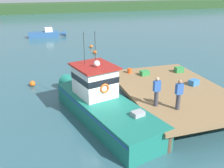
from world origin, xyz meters
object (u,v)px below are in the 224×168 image
object	(u,v)px
crate_single_by_cleat	(145,73)
mooring_buoy_channel_marker	(95,52)
deckhand_further_back	(157,91)
main_fishing_boat	(100,102)
mooring_buoy_outer	(91,46)
crate_single_far	(194,82)
deckhand_by_the_boat	(179,94)
moored_boat_off_the_point	(46,34)
crate_stack_mid_dock	(179,70)
mooring_buoy_inshore	(32,84)
bait_bucket	(130,71)

from	to	relation	value
crate_single_by_cleat	mooring_buoy_channel_marker	xyz separation A→B (m)	(-0.96, 11.24, -1.16)
mooring_buoy_channel_marker	deckhand_further_back	bearing A→B (deg)	-91.75
main_fishing_boat	crate_single_by_cleat	world-z (taller)	main_fishing_boat
mooring_buoy_outer	crate_single_far	bearing A→B (deg)	-80.06
deckhand_by_the_boat	mooring_buoy_outer	world-z (taller)	deckhand_by_the_boat
moored_boat_off_the_point	mooring_buoy_channel_marker	distance (m)	12.31
crate_single_by_cleat	crate_stack_mid_dock	bearing A→B (deg)	-3.15
crate_single_far	deckhand_by_the_boat	bearing A→B (deg)	-136.19
main_fishing_boat	crate_single_far	bearing A→B (deg)	2.03
crate_single_by_cleat	mooring_buoy_inshore	distance (m)	8.50
mooring_buoy_outer	mooring_buoy_inshore	size ratio (longest dim) A/B	0.88
main_fishing_boat	deckhand_by_the_boat	size ratio (longest dim) A/B	6.10
crate_single_far	mooring_buoy_channel_marker	bearing A→B (deg)	102.95
moored_boat_off_the_point	main_fishing_boat	bearing A→B (deg)	-86.67
crate_single_far	deckhand_further_back	size ratio (longest dim) A/B	0.37
crate_single_by_cleat	moored_boat_off_the_point	xyz separation A→B (m)	(-5.51, 22.67, -0.90)
crate_stack_mid_dock	deckhand_further_back	bearing A→B (deg)	-132.55
deckhand_further_back	mooring_buoy_inshore	distance (m)	10.31
deckhand_by_the_boat	deckhand_further_back	size ratio (longest dim) A/B	1.00
bait_bucket	crate_stack_mid_dock	bearing A→B (deg)	-14.38
crate_stack_mid_dock	mooring_buoy_outer	xyz separation A→B (m)	(-3.40, 14.29, -1.20)
crate_single_far	crate_single_by_cleat	bearing A→B (deg)	130.04
moored_boat_off_the_point	mooring_buoy_inshore	distance (m)	19.51
bait_bucket	mooring_buoy_outer	bearing A→B (deg)	89.36
crate_stack_mid_dock	mooring_buoy_inshore	xyz separation A→B (m)	(-10.44, 3.44, -1.18)
crate_single_by_cleat	mooring_buoy_inshore	xyz separation A→B (m)	(-7.75, 3.29, -1.15)
crate_single_far	crate_stack_mid_dock	xyz separation A→B (m)	(0.45, 2.52, 0.02)
main_fishing_boat	mooring_buoy_channel_marker	size ratio (longest dim) A/B	24.67
mooring_buoy_outer	crate_stack_mid_dock	bearing A→B (deg)	-76.62
crate_stack_mid_dock	crate_single_far	bearing A→B (deg)	-100.17
main_fishing_boat	deckhand_further_back	world-z (taller)	main_fishing_boat
deckhand_by_the_boat	mooring_buoy_channel_marker	world-z (taller)	deckhand_by_the_boat
crate_stack_mid_dock	moored_boat_off_the_point	world-z (taller)	crate_stack_mid_dock
mooring_buoy_inshore	crate_single_by_cleat	bearing A→B (deg)	-23.02
crate_single_far	mooring_buoy_channel_marker	xyz separation A→B (m)	(-3.20, 13.91, -1.18)
main_fishing_boat	deckhand_by_the_boat	xyz separation A→B (m)	(3.48, -2.45, 1.05)
main_fishing_boat	crate_single_by_cleat	xyz separation A→B (m)	(4.02, 2.89, 0.36)
crate_single_far	bait_bucket	size ratio (longest dim) A/B	1.76
deckhand_by_the_boat	mooring_buoy_channel_marker	distance (m)	16.68
crate_single_by_cleat	moored_boat_off_the_point	bearing A→B (deg)	103.65
moored_boat_off_the_point	mooring_buoy_outer	size ratio (longest dim) A/B	14.20
moored_boat_off_the_point	mooring_buoy_inshore	world-z (taller)	moored_boat_off_the_point
crate_single_by_cleat	mooring_buoy_inshore	size ratio (longest dim) A/B	1.38
mooring_buoy_outer	mooring_buoy_channel_marker	xyz separation A→B (m)	(-0.25, -2.90, 0.01)
crate_single_far	deckhand_by_the_boat	distance (m)	3.92
main_fishing_boat	moored_boat_off_the_point	size ratio (longest dim) A/B	1.84
crate_stack_mid_dock	mooring_buoy_inshore	world-z (taller)	crate_stack_mid_dock
crate_single_by_cleat	deckhand_by_the_boat	size ratio (longest dim) A/B	0.37
deckhand_by_the_boat	crate_stack_mid_dock	bearing A→B (deg)	58.05
moored_boat_off_the_point	mooring_buoy_channel_marker	world-z (taller)	moored_boat_off_the_point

